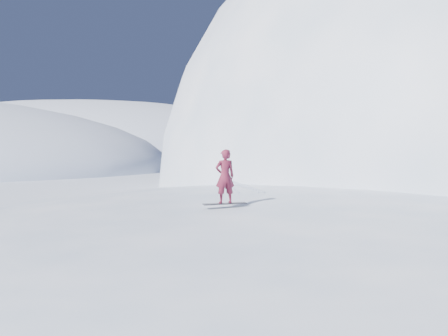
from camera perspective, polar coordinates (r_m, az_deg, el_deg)
name	(u,v)px	position (r m, az deg, el deg)	size (l,w,h in m)	color
ground	(293,273)	(14.03, 9.82, -14.53)	(400.00, 400.00, 0.00)	white
near_ridge	(302,250)	(17.06, 11.13, -11.37)	(36.00, 28.00, 4.80)	white
peak_shoulder	(363,197)	(35.71, 19.22, -3.95)	(28.00, 24.00, 18.00)	white
far_ridge_c	(91,161)	(128.70, -18.53, 0.97)	(140.00, 90.00, 36.00)	white
wind_bumps	(268,256)	(15.94, 6.25, -12.35)	(16.00, 14.40, 1.00)	white
snowboard	(225,204)	(12.79, 0.13, -5.11)	(1.43, 0.27, 0.02)	black
snowboarder	(225,176)	(12.69, 0.13, -1.21)	(0.63, 0.41, 1.72)	maroon
board_tracks	(238,185)	(18.99, 2.06, -2.43)	(1.56, 5.99, 0.04)	silver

